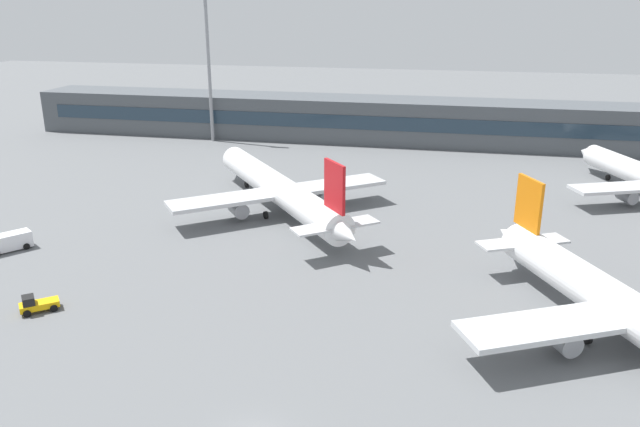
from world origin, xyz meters
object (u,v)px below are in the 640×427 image
(service_van_white, at_px, (8,242))
(floodlight_tower_west, at_px, (208,56))
(baggage_tug_yellow, at_px, (36,304))
(airplane_near, at_px, (637,319))
(airplane_mid, at_px, (277,188))

(service_van_white, bearing_deg, floodlight_tower_west, 88.46)
(baggage_tug_yellow, distance_m, service_van_white, 18.54)
(airplane_near, height_order, service_van_white, airplane_near)
(service_van_white, distance_m, floodlight_tower_west, 65.33)
(airplane_near, bearing_deg, baggage_tug_yellow, -175.90)
(airplane_mid, relative_size, baggage_tug_yellow, 10.18)
(baggage_tug_yellow, relative_size, service_van_white, 0.69)
(airplane_near, height_order, airplane_mid, airplane_mid)
(airplane_near, distance_m, service_van_white, 68.57)
(baggage_tug_yellow, distance_m, floodlight_tower_west, 78.96)
(service_van_white, xyz_separation_m, floodlight_tower_west, (1.69, 63.17, 16.56))
(airplane_mid, bearing_deg, floodlight_tower_west, 121.86)
(airplane_near, bearing_deg, floodlight_tower_west, 132.46)
(baggage_tug_yellow, xyz_separation_m, floodlight_tower_west, (-11.41, 76.29, 16.88))
(baggage_tug_yellow, height_order, service_van_white, service_van_white)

